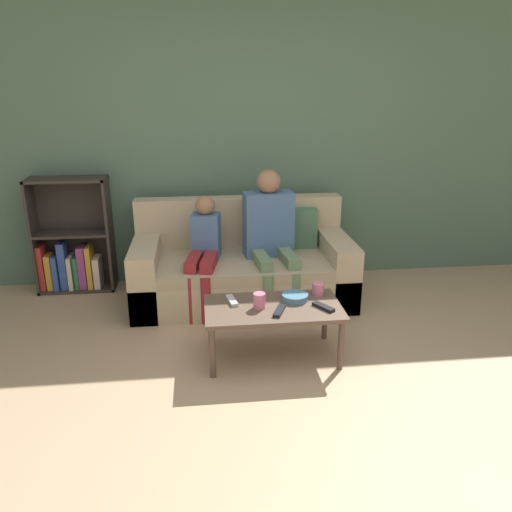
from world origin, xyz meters
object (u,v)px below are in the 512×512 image
(tv_remote_2, at_px, (279,311))
(tv_remote_1, at_px, (232,301))
(person_child, at_px, (204,248))
(cup_far, at_px, (318,289))
(couch, at_px, (243,268))
(bookshelf, at_px, (73,247))
(snack_bowl, at_px, (295,297))
(cup_near, at_px, (259,301))
(person_adult, at_px, (270,229))
(tv_remote_0, at_px, (323,307))
(coffee_table, at_px, (273,312))

(tv_remote_2, bearing_deg, tv_remote_1, 168.66)
(person_child, height_order, cup_far, person_child)
(couch, height_order, tv_remote_1, couch)
(bookshelf, xyz_separation_m, snack_bowl, (1.80, -1.35, 0.01))
(couch, height_order, cup_near, couch)
(person_adult, height_order, tv_remote_1, person_adult)
(person_child, relative_size, cup_far, 10.28)
(tv_remote_0, bearing_deg, cup_near, 139.76)
(couch, bearing_deg, person_child, -158.76)
(coffee_table, bearing_deg, snack_bowl, 26.43)
(person_child, xyz_separation_m, tv_remote_1, (0.18, -0.82, -0.12))
(couch, xyz_separation_m, tv_remote_2, (0.14, -1.15, 0.12))
(coffee_table, bearing_deg, cup_far, 24.54)
(coffee_table, distance_m, snack_bowl, 0.19)
(tv_remote_1, relative_size, tv_remote_2, 1.00)
(coffee_table, xyz_separation_m, person_adult, (0.11, 0.97, 0.30))
(bookshelf, xyz_separation_m, cup_near, (1.54, -1.45, 0.04))
(bookshelf, relative_size, snack_bowl, 5.65)
(bookshelf, height_order, cup_near, bookshelf)
(person_adult, xyz_separation_m, tv_remote_0, (0.22, -1.04, -0.25))
(person_child, bearing_deg, person_adult, 15.67)
(cup_near, relative_size, snack_bowl, 0.58)
(cup_near, bearing_deg, bookshelf, 136.68)
(cup_far, bearing_deg, tv_remote_0, -93.92)
(couch, height_order, coffee_table, couch)
(cup_near, xyz_separation_m, tv_remote_1, (-0.18, 0.12, -0.04))
(person_adult, distance_m, cup_far, 0.87)
(couch, height_order, person_child, person_child)
(couch, distance_m, person_child, 0.44)
(tv_remote_0, relative_size, snack_bowl, 0.92)
(tv_remote_0, xyz_separation_m, tv_remote_1, (-0.60, 0.17, 0.00))
(coffee_table, xyz_separation_m, person_child, (-0.45, 0.92, 0.17))
(person_adult, distance_m, cup_near, 1.03)
(cup_near, height_order, tv_remote_2, cup_near)
(cup_near, relative_size, tv_remote_2, 0.61)
(bookshelf, distance_m, coffee_table, 2.17)
(tv_remote_1, bearing_deg, bookshelf, 124.30)
(cup_near, relative_size, cup_far, 1.18)
(bookshelf, relative_size, person_adult, 0.91)
(cup_far, relative_size, tv_remote_2, 0.51)
(couch, relative_size, tv_remote_1, 10.55)
(couch, distance_m, cup_far, 1.01)
(coffee_table, height_order, tv_remote_2, tv_remote_2)
(tv_remote_2, bearing_deg, tv_remote_0, 28.25)
(cup_far, xyz_separation_m, tv_remote_1, (-0.62, -0.06, -0.03))
(coffee_table, bearing_deg, couch, 96.06)
(coffee_table, relative_size, tv_remote_0, 5.48)
(cup_far, height_order, snack_bowl, cup_far)
(couch, xyz_separation_m, snack_bowl, (0.28, -0.97, 0.13))
(coffee_table, distance_m, person_adult, 1.02)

